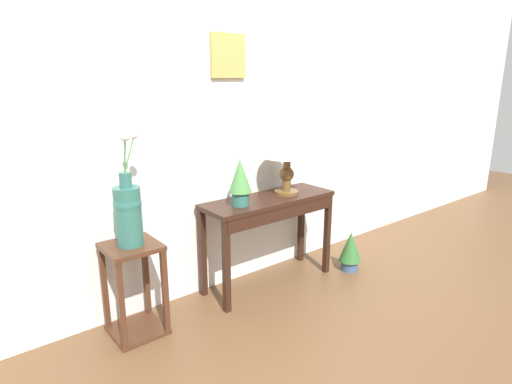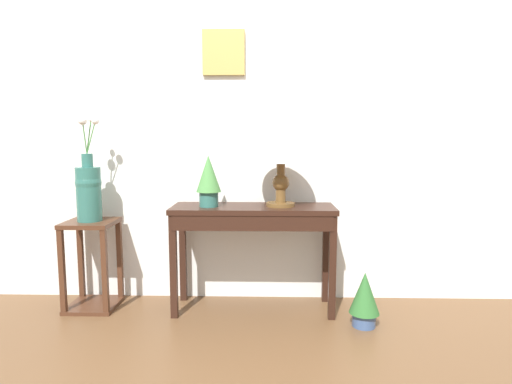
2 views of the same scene
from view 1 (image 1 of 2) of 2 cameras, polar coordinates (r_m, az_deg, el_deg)
The scene contains 8 objects.
ground_plane at distance 2.99m, azimuth 16.47°, elevation -18.97°, with size 12.00×12.00×0.01m, color brown.
back_wall_with_art at distance 3.44m, azimuth -0.81°, elevation 11.09°, with size 9.00×0.13×2.80m.
console_table at distance 3.33m, azimuth 1.99°, elevation -2.72°, with size 1.11×0.38×0.74m.
table_lamp at distance 3.35m, azimuth 4.25°, elevation 6.01°, with size 0.38×0.38×0.51m.
potted_plant_on_console at distance 3.06m, azimuth -2.16°, elevation 1.63°, with size 0.17×0.17×0.35m.
pedestal_stand_left at distance 2.92m, azimuth -16.09°, elevation -12.53°, with size 0.34×0.34×0.63m.
flower_vase_tall at distance 2.72m, azimuth -16.90°, elevation -2.26°, with size 0.18×0.17×0.72m.
potted_plant_floor at distance 3.81m, azimuth 12.62°, elevation -7.61°, with size 0.19×0.19×0.36m.
Camera 1 is at (-2.10, -1.35, 1.64)m, focal length 29.62 mm.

